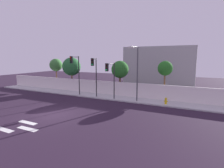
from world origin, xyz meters
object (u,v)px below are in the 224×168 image
Objects in this scene: traffic_light_right at (75,67)px; roadside_tree_rightmost at (165,69)px; fire_hydrant at (166,101)px; street_lamp_curbside at (136,69)px; roadside_tree_midleft at (72,67)px; traffic_light_left at (110,73)px; traffic_light_center at (94,69)px; roadside_tree_leftmost at (56,65)px; roadside_tree_midright at (120,70)px.

roadside_tree_rightmost is at bearing 20.15° from traffic_light_right.
traffic_light_right reaches higher than fire_hydrant.
roadside_tree_midleft is (-11.93, 3.37, -0.15)m from street_lamp_curbside.
traffic_light_center reaches higher than traffic_light_left.
roadside_tree_leftmost is 11.74m from roadside_tree_midright.
traffic_light_left is 9.94m from roadside_tree_midleft.
roadside_tree_leftmost is at bearing 161.32° from traffic_light_left.
fire_hydrant is at bearing -25.21° from roadside_tree_midright.
street_lamp_curbside is at bearing 15.21° from traffic_light_left.
traffic_light_left is at bearing -82.25° from roadside_tree_midright.
street_lamp_curbside is 4.25m from roadside_tree_rightmost.
roadside_tree_midleft is at bearing 180.00° from roadside_tree_rightmost.
traffic_light_right reaches higher than traffic_light_left.
roadside_tree_leftmost is at bearing 180.00° from roadside_tree_midleft.
roadside_tree_midleft reaches higher than traffic_light_center.
street_lamp_curbside reaches higher than roadside_tree_midright.
traffic_light_center is at bearing -174.25° from street_lamp_curbside.
fire_hydrant is 15.91m from roadside_tree_midleft.
roadside_tree_leftmost is 0.96× the size of roadside_tree_midleft.
traffic_light_left is at bearing -18.68° from roadside_tree_leftmost.
traffic_light_left is 12.99m from roadside_tree_leftmost.
street_lamp_curbside is (8.14, 0.57, -0.05)m from traffic_light_right.
street_lamp_curbside is at bearing -12.48° from roadside_tree_leftmost.
traffic_light_right is at bearing -29.15° from roadside_tree_leftmost.
street_lamp_curbside is (5.24, 0.53, 0.13)m from traffic_light_center.
traffic_light_center is at bearing -21.34° from roadside_tree_leftmost.
traffic_light_right is (-2.90, -0.05, 0.18)m from traffic_light_center.
roadside_tree_rightmost is (14.52, -0.00, 0.08)m from roadside_tree_midleft.
roadside_tree_leftmost is at bearing 170.20° from fire_hydrant.
roadside_tree_leftmost is at bearing 167.52° from street_lamp_curbside.
street_lamp_curbside is 12.40m from roadside_tree_midleft.
roadside_tree_midleft reaches higher than fire_hydrant.
roadside_tree_midright is (1.76, 3.89, -0.23)m from traffic_light_center.
roadside_tree_rightmost is (7.83, 3.89, 0.07)m from traffic_light_center.
traffic_light_right is (-5.23, 0.22, 0.54)m from traffic_light_left.
traffic_light_center is 0.95× the size of traffic_light_right.
fire_hydrant is 0.15× the size of roadside_tree_rightmost.
traffic_light_left is 6.92m from fire_hydrant.
roadside_tree_midleft is (-6.69, 3.89, -0.02)m from traffic_light_center.
traffic_light_left is 0.88× the size of roadside_tree_leftmost.
street_lamp_curbside is at bearing -177.19° from fire_hydrant.
roadside_tree_midright reaches higher than fire_hydrant.
fire_hydrant is at bearing 8.70° from traffic_light_left.
traffic_light_left is at bearing -6.46° from traffic_light_center.
traffic_light_left is at bearing -142.94° from roadside_tree_rightmost.
roadside_tree_leftmost is (-15.21, 3.37, 0.03)m from street_lamp_curbside.
traffic_light_center is at bearing -153.57° from roadside_tree_rightmost.
roadside_tree_rightmost is (-0.73, 3.20, 3.26)m from fire_hydrant.
roadside_tree_midright is (4.67, 3.94, -0.41)m from traffic_light_right.
roadside_tree_midleft is at bearing 0.00° from roadside_tree_leftmost.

